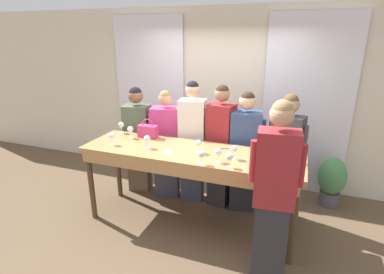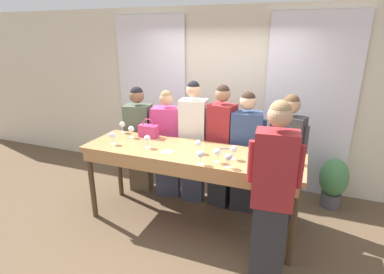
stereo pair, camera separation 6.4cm
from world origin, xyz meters
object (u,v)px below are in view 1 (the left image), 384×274
Objects in this scene: wine_glass_back_left at (147,139)px; guest_navy_coat at (244,152)px; wine_glass_by_handbag at (234,149)px; guest_olive_jacket at (138,139)px; wine_glass_back_right at (202,154)px; wine_glass_back_mid at (121,125)px; guest_striped_shirt at (221,146)px; guest_pink_top at (166,144)px; potted_plant at (332,180)px; wine_glass_center_mid at (112,136)px; tasting_bar at (189,159)px; wine_glass_front_right at (130,130)px; wine_glass_by_bottle at (274,161)px; wine_glass_near_host at (218,152)px; guest_beige_cap at (285,156)px; wine_glass_center_left at (229,157)px; guest_cream_sweater at (193,142)px; wine_glass_front_mid at (198,144)px; wine_bottle at (289,150)px; handbag at (148,131)px; host_pouring at (274,196)px; wine_glass_front_left at (259,148)px; wine_glass_center_right at (254,161)px.

wine_glass_back_left is 0.10× the size of guest_navy_coat.
guest_olive_jacket is (-1.64, 0.69, -0.30)m from wine_glass_by_handbag.
guest_navy_coat reaches higher than wine_glass_back_right.
guest_striped_shirt is at bearing 11.98° from wine_glass_back_mid.
potted_plant is (2.35, 0.51, -0.42)m from guest_pink_top.
wine_glass_center_mid is 0.09× the size of guest_striped_shirt.
guest_navy_coat is at bearing 9.71° from wine_glass_back_mid.
guest_striped_shirt is at bearing 180.00° from guest_navy_coat.
wine_glass_back_mid is 0.10× the size of guest_olive_jacket.
guest_pink_top is 2.44m from potted_plant.
tasting_bar is 0.89m from guest_pink_top.
wine_glass_back_left is 1.09m from wine_glass_by_handbag.
wine_glass_front_right is at bearing -70.91° from guest_olive_jacket.
tasting_bar is 16.61× the size of wine_glass_center_mid.
guest_striped_shirt is (1.23, 0.76, -0.24)m from wine_glass_center_mid.
guest_navy_coat reaches higher than wine_glass_back_mid.
wine_glass_by_bottle is 1.00× the size of wine_glass_by_handbag.
guest_beige_cap is (0.68, 0.83, -0.27)m from wine_glass_near_host.
guest_beige_cap is at bearing 0.00° from guest_pink_top.
wine_glass_back_left is (-1.09, 0.22, 0.00)m from wine_glass_center_left.
wine_glass_back_right and wine_glass_near_host have the same top height.
wine_glass_center_left is (1.49, -0.49, 0.00)m from wine_glass_front_right.
wine_glass_center_left and wine_glass_near_host have the same top height.
guest_cream_sweater reaches higher than guest_pink_top.
guest_olive_jacket is (-1.20, 0.65, -0.30)m from wine_glass_front_mid.
wine_bottle is 0.21× the size of guest_olive_jacket.
wine_glass_back_left is at bearing -32.99° from wine_glass_back_mid.
wine_glass_back_right is (0.14, -0.31, 0.00)m from wine_glass_front_mid.
guest_striped_shirt reaches higher than wine_glass_by_handbag.
handbag is at bearing 159.62° from wine_glass_front_mid.
wine_glass_back_left and wine_glass_by_handbag have the same top height.
wine_glass_by_handbag is (1.28, -0.35, 0.03)m from handbag.
tasting_bar is 16.61× the size of wine_glass_center_left.
host_pouring reaches higher than wine_glass_back_right.
host_pouring is (2.15, -1.28, 0.12)m from guest_olive_jacket.
wine_glass_center_right is (0.01, -0.38, -0.00)m from wine_glass_front_left.
tasting_bar is 1.24m from wine_glass_back_mid.
wine_glass_front_right is at bearing 163.68° from wine_glass_near_host.
guest_cream_sweater is at bearing -180.00° from guest_navy_coat.
wine_glass_center_mid is at bearing -173.76° from wine_glass_front_left.
wine_glass_center_right is 0.45m from host_pouring.
wine_glass_by_handbag is 0.09× the size of host_pouring.
wine_glass_by_bottle is (2.18, -0.59, 0.00)m from wine_glass_back_mid.
guest_cream_sweater reaches higher than wine_bottle.
wine_bottle is 0.19× the size of guest_cream_sweater.
tasting_bar is at bearing 175.76° from wine_glass_front_mid.
guest_beige_cap is (-0.05, 0.53, -0.28)m from wine_bottle.
guest_olive_jacket is 2.18m from guest_beige_cap.
guest_pink_top is (-0.60, 0.64, -0.11)m from tasting_bar.
guest_beige_cap is (2.17, -0.00, 0.03)m from guest_olive_jacket.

